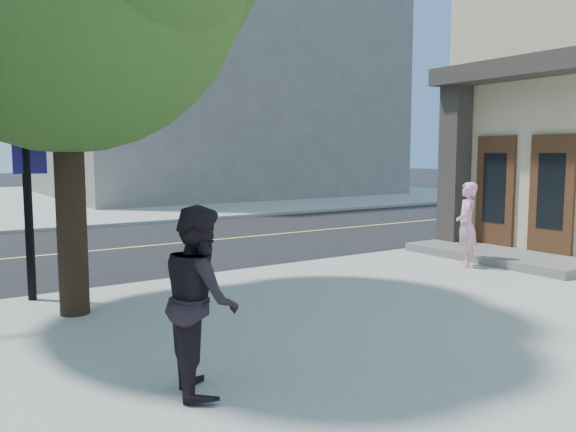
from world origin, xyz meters
TOP-DOWN VIEW (x-y plane):
  - ground at (0.00, 0.00)m, footprint 140.00×140.00m
  - sidewalk_ne at (13.50, 21.50)m, footprint 29.00×25.00m
  - filler_ne at (14.00, 22.00)m, footprint 18.00×16.00m
  - man_on_phone at (7.99, -2.30)m, footprint 0.74×0.73m
  - pedestrian at (0.87, -4.96)m, footprint 0.90×1.03m

SIDE VIEW (x-z plane):
  - ground at x=0.00m, z-range 0.00..0.00m
  - sidewalk_ne at x=13.50m, z-range 0.00..0.12m
  - man_on_phone at x=7.99m, z-range 0.12..1.84m
  - pedestrian at x=0.87m, z-range 0.12..1.93m
  - filler_ne at x=14.00m, z-range 0.12..14.12m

